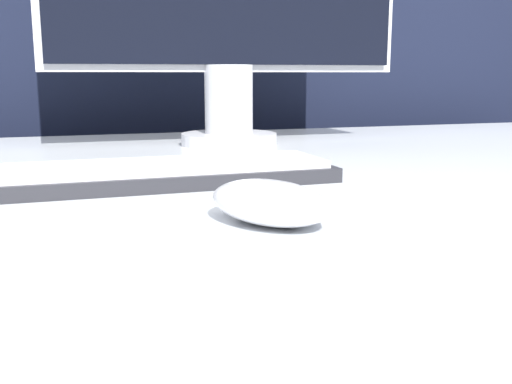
# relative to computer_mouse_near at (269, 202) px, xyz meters

# --- Properties ---
(partition_panel) EXTENTS (5.00, 0.03, 1.24)m
(partition_panel) POSITION_rel_computer_mouse_near_xyz_m (0.07, 0.92, -0.12)
(partition_panel) COLOR black
(partition_panel) RESTS_ON ground_plane
(computer_mouse_near) EXTENTS (0.11, 0.14, 0.03)m
(computer_mouse_near) POSITION_rel_computer_mouse_near_xyz_m (0.00, 0.00, 0.00)
(computer_mouse_near) COLOR white
(computer_mouse_near) RESTS_ON desk
(keyboard) EXTENTS (0.37, 0.12, 0.02)m
(keyboard) POSITION_rel_computer_mouse_near_xyz_m (-0.05, 0.20, -0.01)
(keyboard) COLOR #28282D
(keyboard) RESTS_ON desk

